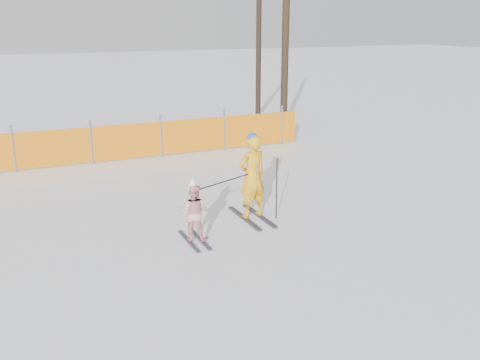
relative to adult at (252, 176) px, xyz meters
name	(u,v)px	position (x,y,z in m)	size (l,w,h in m)	color
ground	(251,239)	(-0.48, -0.98, -0.88)	(120.00, 120.00, 0.00)	white
adult	(252,176)	(0.00, 0.00, 0.00)	(0.68, 1.44, 1.77)	black
child	(194,212)	(-1.47, -0.63, -0.32)	(0.65, 1.06, 1.24)	black
ski_poles	(250,185)	(-0.17, -0.26, -0.09)	(1.82, 0.56, 1.26)	black
safety_fence	(23,151)	(-4.00, 5.68, -0.33)	(16.52, 0.06, 1.25)	#595960
tree_trunks	(275,51)	(5.27, 9.03, 1.85)	(0.59, 3.09, 5.87)	black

